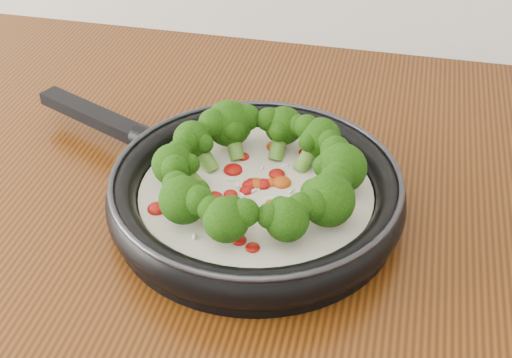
# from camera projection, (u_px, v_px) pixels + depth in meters

# --- Properties ---
(skillet) EXTENTS (0.54, 0.44, 0.09)m
(skillet) POSITION_uv_depth(u_px,v_px,m) (255.00, 188.00, 0.77)
(skillet) COLOR black
(skillet) RESTS_ON counter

